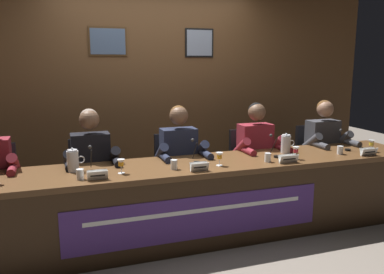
% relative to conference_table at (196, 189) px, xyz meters
% --- Properties ---
extents(ground_plane, '(12.00, 12.00, 0.00)m').
position_rel_conference_table_xyz_m(ground_plane, '(0.00, 0.11, -0.51)').
color(ground_plane, '#70665B').
extents(wall_back_panelled, '(5.90, 0.14, 2.60)m').
position_rel_conference_table_xyz_m(wall_back_panelled, '(0.00, 1.56, 0.79)').
color(wall_back_panelled, brown).
rests_on(wall_back_panelled, ground_plane).
extents(conference_table, '(4.70, 0.74, 0.73)m').
position_rel_conference_table_xyz_m(conference_table, '(0.00, 0.00, 0.00)').
color(conference_table, brown).
rests_on(conference_table, ground_plane).
extents(chair_left, '(0.44, 0.44, 0.90)m').
position_rel_conference_table_xyz_m(chair_left, '(-0.88, 0.67, -0.08)').
color(chair_left, black).
rests_on(chair_left, ground_plane).
extents(panelist_left, '(0.51, 0.48, 1.22)m').
position_rel_conference_table_xyz_m(panelist_left, '(-0.88, 0.47, 0.20)').
color(panelist_left, black).
rests_on(panelist_left, ground_plane).
extents(nameplate_left, '(0.16, 0.06, 0.08)m').
position_rel_conference_table_xyz_m(nameplate_left, '(-0.88, -0.14, 0.26)').
color(nameplate_left, white).
rests_on(nameplate_left, conference_table).
extents(juice_glass_left, '(0.06, 0.06, 0.12)m').
position_rel_conference_table_xyz_m(juice_glass_left, '(-0.67, -0.01, 0.30)').
color(juice_glass_left, white).
rests_on(juice_glass_left, conference_table).
extents(water_cup_left, '(0.06, 0.06, 0.08)m').
position_rel_conference_table_xyz_m(water_cup_left, '(-1.01, -0.08, 0.25)').
color(water_cup_left, silver).
rests_on(water_cup_left, conference_table).
extents(microphone_left, '(0.06, 0.17, 0.22)m').
position_rel_conference_table_xyz_m(microphone_left, '(-0.91, 0.12, 0.29)').
color(microphone_left, black).
rests_on(microphone_left, conference_table).
extents(chair_center, '(0.44, 0.44, 0.90)m').
position_rel_conference_table_xyz_m(chair_center, '(0.00, 0.67, -0.08)').
color(chair_center, black).
rests_on(chair_center, ground_plane).
extents(panelist_center, '(0.51, 0.48, 1.22)m').
position_rel_conference_table_xyz_m(panelist_center, '(0.00, 0.47, 0.20)').
color(panelist_center, black).
rests_on(panelist_center, ground_plane).
extents(nameplate_center, '(0.16, 0.06, 0.08)m').
position_rel_conference_table_xyz_m(nameplate_center, '(-0.02, -0.16, 0.26)').
color(nameplate_center, white).
rests_on(nameplate_center, conference_table).
extents(juice_glass_center, '(0.06, 0.06, 0.12)m').
position_rel_conference_table_xyz_m(juice_glass_center, '(0.21, -0.04, 0.30)').
color(juice_glass_center, white).
rests_on(juice_glass_center, conference_table).
extents(water_cup_center, '(0.06, 0.06, 0.08)m').
position_rel_conference_table_xyz_m(water_cup_center, '(-0.21, -0.03, 0.25)').
color(water_cup_center, silver).
rests_on(water_cup_center, conference_table).
extents(microphone_center, '(0.06, 0.17, 0.22)m').
position_rel_conference_table_xyz_m(microphone_center, '(0.04, 0.13, 0.29)').
color(microphone_center, black).
rests_on(microphone_center, conference_table).
extents(chair_right, '(0.44, 0.44, 0.90)m').
position_rel_conference_table_xyz_m(chair_right, '(0.88, 0.67, -0.08)').
color(chair_right, black).
rests_on(chair_right, ground_plane).
extents(panelist_right, '(0.51, 0.48, 1.22)m').
position_rel_conference_table_xyz_m(panelist_right, '(0.88, 0.47, 0.20)').
color(panelist_right, black).
rests_on(panelist_right, ground_plane).
extents(nameplate_right, '(0.19, 0.06, 0.08)m').
position_rel_conference_table_xyz_m(nameplate_right, '(0.86, -0.16, 0.26)').
color(nameplate_right, white).
rests_on(nameplate_right, conference_table).
extents(juice_glass_right, '(0.06, 0.06, 0.12)m').
position_rel_conference_table_xyz_m(juice_glass_right, '(1.01, -0.06, 0.30)').
color(juice_glass_right, white).
rests_on(juice_glass_right, conference_table).
extents(water_cup_right, '(0.06, 0.06, 0.08)m').
position_rel_conference_table_xyz_m(water_cup_right, '(0.70, -0.06, 0.25)').
color(water_cup_right, silver).
rests_on(water_cup_right, conference_table).
extents(microphone_right, '(0.06, 0.17, 0.22)m').
position_rel_conference_table_xyz_m(microphone_right, '(0.87, 0.10, 0.29)').
color(microphone_right, black).
rests_on(microphone_right, conference_table).
extents(chair_far_right, '(0.44, 0.44, 0.90)m').
position_rel_conference_table_xyz_m(chair_far_right, '(1.76, 0.67, -0.08)').
color(chair_far_right, black).
rests_on(chair_far_right, ground_plane).
extents(panelist_far_right, '(0.51, 0.48, 1.22)m').
position_rel_conference_table_xyz_m(panelist_far_right, '(1.76, 0.47, 0.20)').
color(panelist_far_right, black).
rests_on(panelist_far_right, ground_plane).
extents(nameplate_far_right, '(0.18, 0.06, 0.08)m').
position_rel_conference_table_xyz_m(nameplate_far_right, '(1.79, -0.16, 0.26)').
color(nameplate_far_right, white).
rests_on(nameplate_far_right, conference_table).
extents(juice_glass_far_right, '(0.06, 0.06, 0.12)m').
position_rel_conference_table_xyz_m(juice_glass_far_right, '(1.94, -0.03, 0.30)').
color(juice_glass_far_right, white).
rests_on(juice_glass_far_right, conference_table).
extents(water_cup_far_right, '(0.06, 0.06, 0.08)m').
position_rel_conference_table_xyz_m(water_cup_far_right, '(1.56, -0.02, 0.25)').
color(water_cup_far_right, silver).
rests_on(water_cup_far_right, conference_table).
extents(microphone_far_right, '(0.06, 0.17, 0.22)m').
position_rel_conference_table_xyz_m(microphone_far_right, '(1.74, 0.13, 0.29)').
color(microphone_far_right, black).
rests_on(microphone_far_right, conference_table).
extents(water_pitcher_left_side, '(0.15, 0.10, 0.21)m').
position_rel_conference_table_xyz_m(water_pitcher_left_side, '(-1.06, 0.18, 0.31)').
color(water_pitcher_left_side, silver).
rests_on(water_pitcher_left_side, conference_table).
extents(water_pitcher_right_side, '(0.15, 0.10, 0.21)m').
position_rel_conference_table_xyz_m(water_pitcher_right_side, '(1.06, 0.21, 0.31)').
color(water_pitcher_right_side, silver).
rests_on(water_pitcher_right_side, conference_table).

